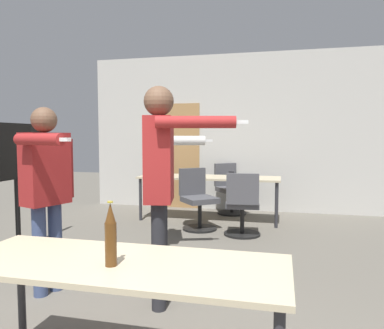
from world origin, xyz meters
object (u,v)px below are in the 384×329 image
Objects in this scene: office_chair_side_rolled at (230,190)px; drink_cup at (231,174)px; tv_screen at (16,174)px; person_right_polo at (47,181)px; office_chair_near_pushed at (198,201)px; beer_bottle at (111,236)px; office_chair_mid_tucked at (242,207)px; person_near_casual at (160,171)px; person_center_tall at (161,172)px.

drink_cup is (0.13, -0.78, 0.38)m from office_chair_side_rolled.
tv_screen is 0.94× the size of person_right_polo.
tv_screen reaches higher than office_chair_near_pushed.
tv_screen is 4.64× the size of beer_bottle.
office_chair_mid_tucked is 0.91m from drink_cup.
person_near_casual reaches higher than drink_cup.
person_center_tall reaches higher than beer_bottle.
office_chair_near_pushed is 1.01× the size of office_chair_mid_tucked.
person_near_casual is 1.81× the size of office_chair_mid_tucked.
office_chair_mid_tucked is (2.63, 1.29, -0.53)m from tv_screen.
person_near_casual is 14.52× the size of drink_cup.
person_center_tall is 1.98× the size of office_chair_near_pushed.
person_near_casual is at bearing -173.63° from person_center_tall.
tv_screen is at bearing -127.51° from person_center_tall.
person_right_polo is 1.82× the size of office_chair_near_pushed.
person_right_polo is at bearing 37.56° from office_chair_side_rolled.
office_chair_near_pushed is at bearing 95.99° from beer_bottle.
office_chair_near_pushed is at bearing -50.14° from tv_screen.
person_center_tall is at bearing 110.13° from person_right_polo.
tv_screen is 0.87× the size of person_center_tall.
tv_screen is at bearing 15.15° from office_chair_side_rolled.
beer_bottle is at bearing 65.55° from person_right_polo.
person_center_tall is 1.99× the size of office_chair_mid_tucked.
tv_screen is 1.55m from person_right_polo.
person_right_polo is at bearing 135.52° from beer_bottle.
beer_bottle is (2.31, -2.18, -0.05)m from tv_screen.
tv_screen reaches higher than drink_cup.
person_center_tall is 15.98× the size of drink_cup.
beer_bottle reaches higher than drink_cup.
person_right_polo is at bearing 34.59° from office_chair_near_pushed.
person_near_casual is 2.49m from office_chair_side_rolled.
person_center_tall reaches higher than tv_screen.
office_chair_mid_tucked is (1.48, 2.33, -0.59)m from person_right_polo.
person_right_polo is 0.92× the size of person_center_tall.
office_chair_near_pushed is (-0.29, 2.63, -0.69)m from person_center_tall.
office_chair_side_rolled is at bearing 148.99° from person_near_casual.
drink_cup is (-0.26, 0.79, 0.37)m from office_chair_mid_tucked.
office_chair_near_pushed is 8.06× the size of drink_cup.
office_chair_near_pushed is 1.30m from office_chair_side_rolled.
tv_screen reaches higher than beer_bottle.
office_chair_side_rolled is (0.55, 2.37, -0.56)m from person_near_casual.
person_right_polo reaches higher than drink_cup.
office_chair_mid_tucked is 3.52m from beer_bottle.
person_center_tall reaches higher than office_chair_near_pushed.
person_right_polo is 1.83× the size of office_chair_mid_tucked.
person_center_tall is (1.06, 0.00, 0.11)m from person_right_polo.
beer_bottle is at bearing -133.33° from tv_screen.
drink_cup is at bearing 139.00° from person_near_casual.
office_chair_side_rolled is (-0.39, 1.56, -0.00)m from office_chair_mid_tucked.
person_right_polo is 2.81m from office_chair_near_pushed.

